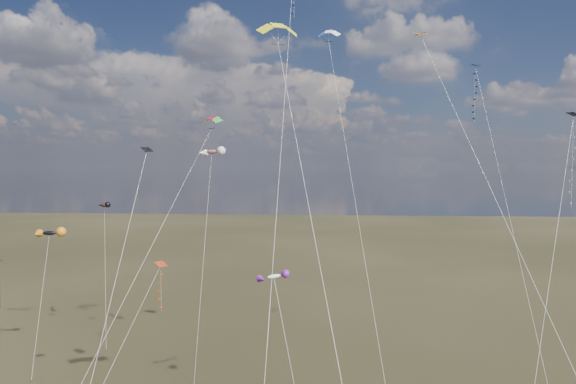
{
  "coord_description": "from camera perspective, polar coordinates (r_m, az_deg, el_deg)",
  "views": [
    {
      "loc": [
        3.82,
        -29.0,
        21.26
      ],
      "look_at": [
        0.0,
        18.0,
        19.0
      ],
      "focal_mm": 32.0,
      "sensor_mm": 36.0,
      "label": 1
    }
  ],
  "objects": [
    {
      "name": "diamond_black_high",
      "position": [
        59.97,
        20.38,
        8.93
      ],
      "size": [
        2.94,
        18.03,
        32.69
      ],
      "color": "black",
      "rests_on": "ground"
    },
    {
      "name": "diamond_navy_tall",
      "position": [
        47.53,
        0.44,
        18.79
      ],
      "size": [
        0.93,
        32.37,
        40.29
      ],
      "color": "#0C0F51",
      "rests_on": "ground"
    },
    {
      "name": "diamond_black_mid",
      "position": [
        41.08,
        -17.56,
        -4.71
      ],
      "size": [
        1.24,
        18.32,
        23.02
      ],
      "color": "black",
      "rests_on": "ground"
    },
    {
      "name": "diamond_red_low",
      "position": [
        51.96,
        -14.18,
        -10.57
      ],
      "size": [
        4.59,
        9.14,
        12.11
      ],
      "color": "#AF3210",
      "rests_on": "ground"
    },
    {
      "name": "diamond_navy_right",
      "position": [
        39.34,
        28.85,
        1.68
      ],
      "size": [
        8.48,
        12.21,
        25.0
      ],
      "color": "#12114B",
      "rests_on": "ground"
    },
    {
      "name": "diamond_orange_center",
      "position": [
        33.3,
        20.9,
        2.13
      ],
      "size": [
        10.17,
        16.24,
        30.74
      ],
      "color": "orange",
      "rests_on": "ground"
    },
    {
      "name": "parafoil_yellow",
      "position": [
        39.08,
        -1.07,
        17.87
      ],
      "size": [
        8.84,
        26.65,
        32.31
      ],
      "color": "yellow",
      "rests_on": "ground"
    },
    {
      "name": "parafoil_blue_white",
      "position": [
        56.44,
        4.58,
        17.1
      ],
      "size": [
        6.43,
        21.1,
        36.13
      ],
      "color": "#1965B6",
      "rests_on": "ground"
    },
    {
      "name": "parafoil_tricolor",
      "position": [
        44.72,
        -8.62,
        7.84
      ],
      "size": [
        10.9,
        12.99,
        25.98
      ],
      "color": "yellow",
      "rests_on": "ground"
    },
    {
      "name": "novelty_black_orange",
      "position": [
        64.83,
        -25.02,
        -4.17
      ],
      "size": [
        4.11,
        9.16,
        14.42
      ],
      "color": "black",
      "rests_on": "ground"
    },
    {
      "name": "novelty_orange_black",
      "position": [
        71.07,
        -19.72,
        -1.44
      ],
      "size": [
        4.89,
        9.43,
        16.8
      ],
      "color": "#C83B06",
      "rests_on": "ground"
    },
    {
      "name": "novelty_white_purple",
      "position": [
        39.95,
        -1.54,
        -9.47
      ],
      "size": [
        4.55,
        7.42,
        13.25
      ],
      "color": "white",
      "rests_on": "ground"
    },
    {
      "name": "novelty_redwhite_stripe",
      "position": [
        59.87,
        -8.5,
        4.36
      ],
      "size": [
        3.31,
        15.02,
        23.63
      ],
      "color": "red",
      "rests_on": "ground"
    }
  ]
}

